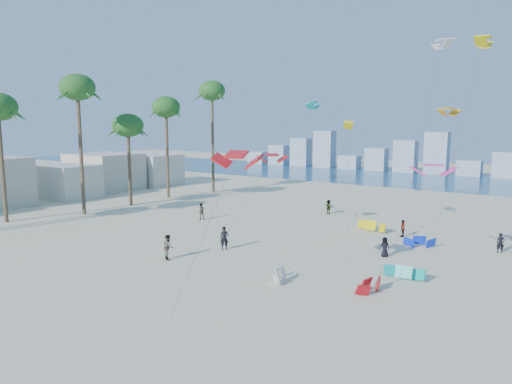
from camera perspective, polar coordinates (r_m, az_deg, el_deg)
The scene contains 10 objects.
ground at distance 30.28m, azimuth -22.95°, elevation -11.69°, with size 220.00×220.00×0.00m, color beige.
ocean at distance 90.82m, azimuth 18.87°, elevation 1.62°, with size 220.00×220.00×0.00m, color navy.
kitesurfer_near at distance 37.47m, azimuth -3.91°, elevation -5.69°, with size 0.69×0.45×1.88m, color black.
kitesurfer_mid at distance 35.46m, azimuth -10.75°, elevation -6.65°, with size 0.91×0.71×1.86m, color gray.
kitesurfers_far at distance 40.20m, azimuth 11.29°, elevation -5.04°, with size 32.65×24.91×1.75m.
grounded_kites at distance 36.54m, azimuth 18.33°, elevation -7.31°, with size 18.02×18.51×0.96m.
flying_kites at distance 39.46m, azimuth 20.16°, elevation 9.67°, with size 33.08×33.71×18.06m.
palm_row at distance 55.35m, azimuth -21.50°, elevation 9.94°, with size 8.22×44.80×16.13m.
beachfront_buildings at distance 68.56m, azimuth -23.61°, elevation 1.54°, with size 11.50×43.00×6.00m.
distant_skyline at distance 100.46m, azimuth 19.87°, elevation 3.96°, with size 85.00×3.00×8.40m.
Camera 1 is at (24.35, -14.91, 10.08)m, focal length 32.52 mm.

